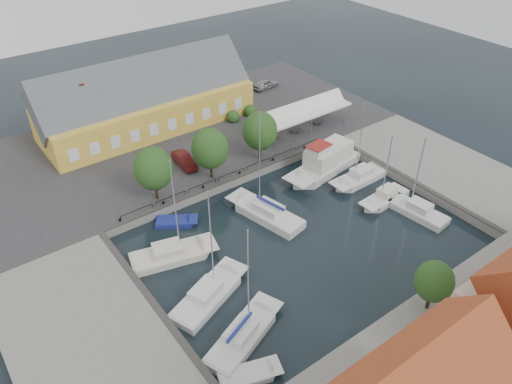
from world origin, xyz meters
TOP-DOWN VIEW (x-y plane):
  - ground at (0.00, 0.00)m, footprint 140.00×140.00m
  - north_quay at (0.00, 23.00)m, footprint 56.00×26.00m
  - west_quay at (-22.00, -2.00)m, footprint 12.00×24.00m
  - east_quay at (22.00, -2.00)m, footprint 12.00×24.00m
  - south_bank at (0.00, -21.00)m, footprint 56.00×14.00m
  - quay_edge_fittings at (0.02, 4.75)m, footprint 56.00×24.72m
  - warehouse at (-2.60, 28.36)m, footprint 28.56×14.00m
  - tent_canopy at (14.00, 14.50)m, footprint 14.00×4.00m
  - quay_trees at (-2.00, 12.00)m, footprint 18.20×4.20m
  - car_silver at (18.46, 28.50)m, footprint 4.60×2.29m
  - car_red at (-3.20, 16.18)m, footprint 1.84×4.55m
  - center_sailboat at (-0.64, 3.32)m, footprint 4.63×9.61m
  - trawler at (10.70, 6.40)m, footprint 11.64×5.07m
  - east_boat_a at (12.48, 2.31)m, footprint 7.66×2.68m
  - east_boat_b at (11.81, -2.25)m, footprint 6.71×2.57m
  - east_boat_c at (12.78, -5.84)m, footprint 3.19×7.67m
  - west_boat_b at (-11.84, 3.66)m, footprint 8.81×4.85m
  - west_boat_c at (-11.74, -2.89)m, footprint 9.01×5.75m
  - west_boat_d at (-11.82, -8.30)m, footprint 8.83×5.56m
  - launch_sw at (-13.53, -11.44)m, footprint 5.16×3.26m
  - launch_nw at (-8.95, 8.11)m, footprint 4.66×3.86m

SIDE VIEW (x-z plane):
  - ground at x=0.00m, z-range 0.00..0.00m
  - launch_nw at x=-8.95m, z-range -0.35..0.53m
  - launch_sw at x=-13.53m, z-range -0.40..0.58m
  - east_boat_c at x=12.78m, z-range -4.59..5.11m
  - west_boat_b at x=-11.84m, z-range -5.50..6.03m
  - west_boat_c at x=-11.74m, z-range -5.59..6.11m
  - east_boat_b at x=11.81m, z-range -4.36..4.88m
  - east_boat_a at x=12.48m, z-range -5.15..5.68m
  - west_boat_d at x=-11.82m, z-range -5.47..6.01m
  - center_sailboat at x=-0.64m, z-range -6.01..6.74m
  - north_quay at x=0.00m, z-range 0.00..1.00m
  - west_quay at x=-22.00m, z-range 0.00..1.00m
  - east_quay at x=22.00m, z-range 0.00..1.00m
  - south_bank at x=0.00m, z-range 0.00..1.00m
  - trawler at x=10.70m, z-range -1.48..3.52m
  - quay_edge_fittings at x=0.02m, z-range 0.86..1.26m
  - car_red at x=-3.20m, z-range 1.00..2.47m
  - car_silver at x=18.46m, z-range 1.00..2.51m
  - tent_canopy at x=14.00m, z-range 2.27..5.10m
  - warehouse at x=-2.60m, z-range -0.35..9.20m
  - quay_trees at x=-2.00m, z-range 1.73..8.03m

